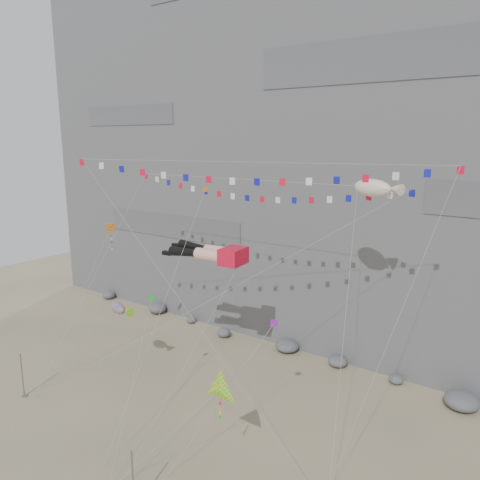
{
  "coord_description": "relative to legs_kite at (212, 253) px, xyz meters",
  "views": [
    {
      "loc": [
        23.46,
        -25.08,
        23.04
      ],
      "look_at": [
        -0.69,
        9.0,
        13.94
      ],
      "focal_mm": 35.0,
      "sensor_mm": 36.0,
      "label": 1
    }
  ],
  "objects": [
    {
      "name": "blimp_windsock",
      "position": [
        13.32,
        3.12,
        6.37
      ],
      "size": [
        5.19,
        14.09,
        23.26
      ],
      "color": "beige",
      "rests_on": "ground"
    },
    {
      "name": "anchor_pole_left",
      "position": [
        -12.69,
        -11.73,
        -10.84
      ],
      "size": [
        0.12,
        0.12,
        4.18
      ],
      "primitive_type": "cylinder",
      "color": "gray",
      "rests_on": "ground"
    },
    {
      "name": "small_kite_c",
      "position": [
        -1.29,
        -6.39,
        -2.96
      ],
      "size": [
        4.77,
        9.24,
        13.93
      ],
      "color": "green",
      "rests_on": "ground"
    },
    {
      "name": "cliff",
      "position": [
        2.26,
        25.21,
        12.07
      ],
      "size": [
        80.0,
        28.0,
        50.0
      ],
      "primitive_type": "cube",
      "color": "slate",
      "rests_on": "ground"
    },
    {
      "name": "talus_boulders",
      "position": [
        2.26,
        10.21,
        -12.33
      ],
      "size": [
        60.0,
        3.0,
        1.2
      ],
      "primitive_type": null,
      "color": "slate",
      "rests_on": "ground"
    },
    {
      "name": "flag_banner_upper",
      "position": [
        2.55,
        3.03,
        6.45
      ],
      "size": [
        28.21,
        14.65,
        28.1
      ],
      "color": "red",
      "rests_on": "ground"
    },
    {
      "name": "flag_banner_lower",
      "position": [
        5.29,
        -2.43,
        8.32
      ],
      "size": [
        28.88,
        9.44,
        24.13
      ],
      "color": "red",
      "rests_on": "ground"
    },
    {
      "name": "fish_windsock",
      "position": [
        -8.25,
        -4.14,
        -5.78
      ],
      "size": [
        6.26,
        7.9,
        10.75
      ],
      "color": "#FB5A0C",
      "rests_on": "ground"
    },
    {
      "name": "delta_kite",
      "position": [
        8.32,
        -9.68,
        -6.21
      ],
      "size": [
        6.9,
        4.67,
        9.66
      ],
      "color": "yellow",
      "rests_on": "ground"
    },
    {
      "name": "legs_kite",
      "position": [
        0.0,
        0.0,
        0.0
      ],
      "size": [
        9.0,
        16.9,
        20.23
      ],
      "rotation": [
        0.0,
        0.0,
        0.09
      ],
      "color": "red",
      "rests_on": "ground"
    },
    {
      "name": "small_kite_a",
      "position": [
        -2.1,
        1.42,
        4.86
      ],
      "size": [
        3.69,
        16.29,
        24.33
      ],
      "color": "orange",
      "rests_on": "ground"
    },
    {
      "name": "anchor_pole_center",
      "position": [
        5.59,
        -15.07,
        -10.82
      ],
      "size": [
        0.12,
        0.12,
        4.22
      ],
      "primitive_type": "cylinder",
      "color": "gray",
      "rests_on": "ground"
    },
    {
      "name": "ground",
      "position": [
        2.26,
        -6.79,
        -12.93
      ],
      "size": [
        120.0,
        120.0,
        0.0
      ],
      "primitive_type": "plane",
      "color": "tan",
      "rests_on": "ground"
    },
    {
      "name": "harlequin_kite",
      "position": [
        -10.36,
        -2.78,
        1.58
      ],
      "size": [
        3.66,
        7.94,
        16.35
      ],
      "color": "red",
      "rests_on": "ground"
    },
    {
      "name": "small_kite_b",
      "position": [
        8.66,
        -3.52,
        -3.63
      ],
      "size": [
        4.16,
        8.96,
        12.99
      ],
      "color": "purple",
      "rests_on": "ground"
    }
  ]
}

